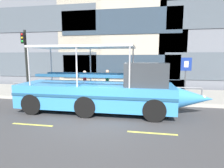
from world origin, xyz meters
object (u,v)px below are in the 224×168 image
object	(u,v)px
duck_tour_boat	(106,91)
pedestrian_mid_left	(107,80)
traffic_light_pole	(26,56)
pedestrian_mid_right	(85,80)
parking_sign	(186,72)
pedestrian_near_bow	(150,83)

from	to	relation	value
duck_tour_boat	pedestrian_mid_left	bearing A→B (deg)	100.78
traffic_light_pole	duck_tour_boat	distance (m)	6.89
pedestrian_mid_left	pedestrian_mid_right	xyz separation A→B (m)	(-1.61, 0.07, -0.05)
traffic_light_pole	parking_sign	size ratio (longest dim) A/B	1.72
pedestrian_near_bow	pedestrian_mid_right	distance (m)	4.46
traffic_light_pole	pedestrian_near_bow	xyz separation A→B (m)	(8.41, 0.74, -1.72)
parking_sign	pedestrian_near_bow	bearing A→B (deg)	159.31
pedestrian_mid_left	traffic_light_pole	bearing A→B (deg)	-173.89
pedestrian_near_bow	pedestrian_mid_left	size ratio (longest dim) A/B	0.88
pedestrian_mid_left	duck_tour_boat	bearing A→B (deg)	-79.22
traffic_light_pole	pedestrian_near_bow	size ratio (longest dim) A/B	2.86
traffic_light_pole	pedestrian_near_bow	bearing A→B (deg)	5.01
pedestrian_mid_left	pedestrian_mid_right	world-z (taller)	pedestrian_mid_left
pedestrian_near_bow	pedestrian_mid_left	xyz separation A→B (m)	(-2.84, -0.14, 0.12)
traffic_light_pole	pedestrian_mid_right	xyz separation A→B (m)	(3.95, 0.67, -1.65)
pedestrian_mid_left	parking_sign	bearing A→B (deg)	-7.21
duck_tour_boat	pedestrian_mid_left	size ratio (longest dim) A/B	5.52
parking_sign	pedestrian_near_bow	xyz separation A→B (m)	(-2.00, 0.75, -0.80)
parking_sign	pedestrian_mid_right	bearing A→B (deg)	173.95
parking_sign	duck_tour_boat	bearing A→B (deg)	-149.34
traffic_light_pole	parking_sign	distance (m)	10.45
traffic_light_pole	pedestrian_mid_right	world-z (taller)	traffic_light_pole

